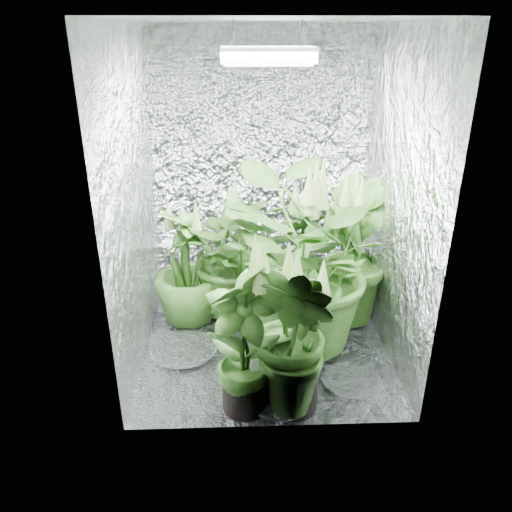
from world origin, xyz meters
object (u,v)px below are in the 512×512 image
object	(u,v)px
plant_d	(187,268)
plant_e	(304,267)
plant_c	(350,254)
plant_f	(245,338)
plant_a	(237,254)
plant_b	(302,247)
plant_g	(294,338)
grow_lamp	(268,55)
circulation_fan	(340,286)

from	to	relation	value
plant_d	plant_e	world-z (taller)	plant_e
plant_c	plant_f	world-z (taller)	plant_c
plant_e	plant_a	bearing A→B (deg)	130.49
plant_b	plant_c	world-z (taller)	plant_c
plant_c	plant_g	world-z (taller)	plant_c
grow_lamp	circulation_fan	bearing A→B (deg)	40.81
plant_f	circulation_fan	world-z (taller)	plant_f
plant_c	plant_d	bearing A→B (deg)	179.91
plant_a	plant_d	distance (m)	0.38
plant_b	plant_d	size ratio (longest dim) A/B	1.03
plant_b	plant_g	distance (m)	1.27
plant_b	circulation_fan	distance (m)	0.42
plant_g	grow_lamp	bearing A→B (deg)	100.36
plant_b	plant_e	xyz separation A→B (m)	(-0.08, -0.71, 0.17)
grow_lamp	plant_c	xyz separation A→B (m)	(0.61, 0.29, -1.31)
grow_lamp	plant_g	distance (m)	1.52
plant_b	plant_c	bearing A→B (deg)	-47.51
circulation_fan	grow_lamp	bearing A→B (deg)	-127.36
plant_f	plant_b	bearing A→B (deg)	69.88
plant_b	plant_a	bearing A→B (deg)	-156.55
plant_e	plant_f	xyz separation A→B (m)	(-0.38, -0.55, -0.14)
plant_c	circulation_fan	world-z (taller)	plant_c
grow_lamp	plant_f	bearing A→B (deg)	-102.94
plant_b	plant_f	size ratio (longest dim) A/B	0.96
plant_d	plant_g	size ratio (longest dim) A/B	0.93
grow_lamp	plant_e	bearing A→B (deg)	-19.99
plant_d	circulation_fan	distance (m)	1.20
plant_b	plant_f	bearing A→B (deg)	-110.12
plant_b	plant_g	bearing A→B (deg)	-98.90
plant_b	plant_g	world-z (taller)	plant_g
plant_e	plant_f	distance (m)	0.69
plant_a	plant_d	size ratio (longest dim) A/B	1.08
plant_a	plant_e	size ratio (longest dim) A/B	0.80
plant_g	circulation_fan	distance (m)	1.30
plant_b	plant_e	world-z (taller)	plant_e
plant_a	plant_b	xyz separation A→B (m)	(0.50, 0.22, -0.05)
plant_a	plant_d	xyz separation A→B (m)	(-0.36, -0.11, -0.05)
grow_lamp	plant_d	xyz separation A→B (m)	(-0.54, 0.30, -1.40)
plant_b	plant_f	world-z (taller)	plant_f
plant_e	grow_lamp	bearing A→B (deg)	160.01
plant_c	circulation_fan	xyz separation A→B (m)	(-0.00, 0.23, -0.37)
grow_lamp	plant_d	bearing A→B (deg)	151.20
plant_c	plant_d	size ratio (longest dim) A/B	1.19
plant_c	plant_d	xyz separation A→B (m)	(-1.15, 0.00, -0.09)
plant_a	plant_d	world-z (taller)	plant_a
plant_b	circulation_fan	size ratio (longest dim) A/B	2.82
grow_lamp	plant_c	size ratio (longest dim) A/B	0.45
plant_b	plant_f	xyz separation A→B (m)	(-0.46, -1.26, 0.03)
grow_lamp	circulation_fan	xyz separation A→B (m)	(0.61, 0.53, -1.68)
grow_lamp	circulation_fan	world-z (taller)	grow_lamp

